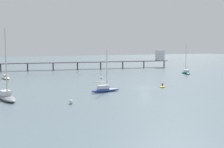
{
  "coord_description": "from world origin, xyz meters",
  "views": [
    {
      "loc": [
        -34.84,
        -60.67,
        10.65
      ],
      "look_at": [
        0.0,
        20.19,
        1.5
      ],
      "focal_mm": 45.93,
      "sensor_mm": 36.0,
      "label": 1
    }
  ],
  "objects": [
    {
      "name": "pier",
      "position": [
        13.17,
        56.22,
        3.79
      ],
      "size": [
        84.19,
        12.89,
        8.0
      ],
      "color": "#4C4C51",
      "rests_on": "ground_plane"
    },
    {
      "name": "ground_plane",
      "position": [
        0.0,
        0.0,
        0.0
      ],
      "size": [
        400.0,
        400.0,
        0.0
      ],
      "primitive_type": "plane",
      "color": "slate"
    },
    {
      "name": "dinghy_yellow",
      "position": [
        4.61,
        -0.9,
        0.21
      ],
      "size": [
        2.66,
        2.65,
        1.14
      ],
      "color": "yellow",
      "rests_on": "ground_plane"
    },
    {
      "name": "mooring_buoy_inner",
      "position": [
        -3.26,
        20.93,
        0.31
      ],
      "size": [
        0.62,
        0.62,
        0.62
      ],
      "primitive_type": "sphere",
      "color": "silver",
      "rests_on": "ground_plane"
    },
    {
      "name": "sailboat_cream",
      "position": [
        -30.21,
        33.46,
        0.61
      ],
      "size": [
        2.61,
        6.81,
        9.96
      ],
      "color": "beige",
      "rests_on": "ground_plane"
    },
    {
      "name": "sailboat_teal",
      "position": [
        31.19,
        24.18,
        0.62
      ],
      "size": [
        5.17,
        8.2,
        10.35
      ],
      "color": "#1E727A",
      "rests_on": "ground_plane"
    },
    {
      "name": "sailboat_blue",
      "position": [
        -11.02,
        -1.41,
        0.68
      ],
      "size": [
        7.24,
        2.5,
        9.42
      ],
      "color": "#2D4CB7",
      "rests_on": "ground_plane"
    },
    {
      "name": "mooring_buoy_far",
      "position": [
        -21.61,
        -11.35,
        0.38
      ],
      "size": [
        0.76,
        0.76,
        0.76
      ],
      "primitive_type": "sphere",
      "color": "silver",
      "rests_on": "ground_plane"
    },
    {
      "name": "sailboat_gray",
      "position": [
        -32.0,
        -2.63,
        0.79
      ],
      "size": [
        3.95,
        9.3,
        13.7
      ],
      "color": "gray",
      "rests_on": "ground_plane"
    }
  ]
}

